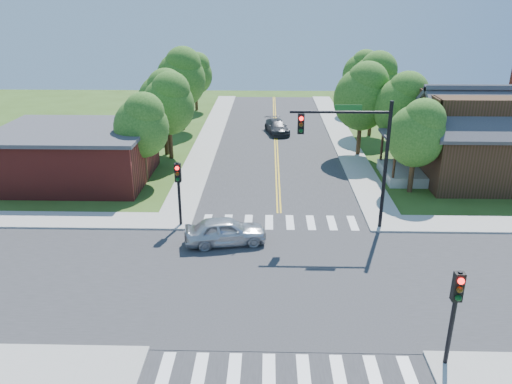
{
  "coord_description": "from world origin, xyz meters",
  "views": [
    {
      "loc": [
        -0.7,
        -19.92,
        12.11
      ],
      "look_at": [
        -1.34,
        5.43,
        2.2
      ],
      "focal_mm": 35.0,
      "sensor_mm": 36.0,
      "label": 1
    }
  ],
  "objects_px": {
    "house_ne": "(496,133)",
    "car_silver": "(225,232)",
    "signal_mast_ne": "(356,145)",
    "signal_pole_se": "(456,302)",
    "signal_pole_nw": "(178,182)",
    "car_dgrey": "(277,127)"
  },
  "relations": [
    {
      "from": "car_silver",
      "to": "house_ne",
      "type": "bearing_deg",
      "value": -69.85
    },
    {
      "from": "signal_pole_se",
      "to": "house_ne",
      "type": "distance_m",
      "value": 22.03
    },
    {
      "from": "signal_mast_ne",
      "to": "signal_pole_se",
      "type": "xyz_separation_m",
      "value": [
        1.69,
        -11.21,
        -2.19
      ]
    },
    {
      "from": "signal_pole_se",
      "to": "car_silver",
      "type": "height_order",
      "value": "signal_pole_se"
    },
    {
      "from": "signal_mast_ne",
      "to": "signal_pole_nw",
      "type": "relative_size",
      "value": 1.89
    },
    {
      "from": "signal_mast_ne",
      "to": "house_ne",
      "type": "bearing_deg",
      "value": 37.68
    },
    {
      "from": "signal_pole_se",
      "to": "house_ne",
      "type": "height_order",
      "value": "house_ne"
    },
    {
      "from": "signal_mast_ne",
      "to": "signal_pole_se",
      "type": "height_order",
      "value": "signal_mast_ne"
    },
    {
      "from": "car_silver",
      "to": "car_dgrey",
      "type": "distance_m",
      "value": 23.14
    },
    {
      "from": "signal_mast_ne",
      "to": "signal_pole_se",
      "type": "bearing_deg",
      "value": -81.44
    },
    {
      "from": "signal_mast_ne",
      "to": "house_ne",
      "type": "height_order",
      "value": "signal_mast_ne"
    },
    {
      "from": "house_ne",
      "to": "car_silver",
      "type": "xyz_separation_m",
      "value": [
        -17.99,
        -10.73,
        -2.6
      ]
    },
    {
      "from": "signal_pole_nw",
      "to": "car_silver",
      "type": "xyz_separation_m",
      "value": [
        2.71,
        -2.08,
        -1.94
      ]
    },
    {
      "from": "signal_pole_nw",
      "to": "car_silver",
      "type": "height_order",
      "value": "signal_pole_nw"
    },
    {
      "from": "signal_mast_ne",
      "to": "house_ne",
      "type": "distance_m",
      "value": 14.23
    },
    {
      "from": "signal_pole_nw",
      "to": "signal_pole_se",
      "type": "bearing_deg",
      "value": -45.0
    },
    {
      "from": "signal_mast_ne",
      "to": "car_silver",
      "type": "distance_m",
      "value": 8.22
    },
    {
      "from": "signal_mast_ne",
      "to": "car_silver",
      "type": "xyz_separation_m",
      "value": [
        -6.8,
        -2.09,
        -4.13
      ]
    },
    {
      "from": "car_dgrey",
      "to": "signal_pole_se",
      "type": "bearing_deg",
      "value": -92.86
    },
    {
      "from": "signal_pole_nw",
      "to": "car_dgrey",
      "type": "height_order",
      "value": "signal_pole_nw"
    },
    {
      "from": "signal_pole_se",
      "to": "car_dgrey",
      "type": "distance_m",
      "value": 32.59
    },
    {
      "from": "house_ne",
      "to": "signal_mast_ne",
      "type": "bearing_deg",
      "value": -142.32
    }
  ]
}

